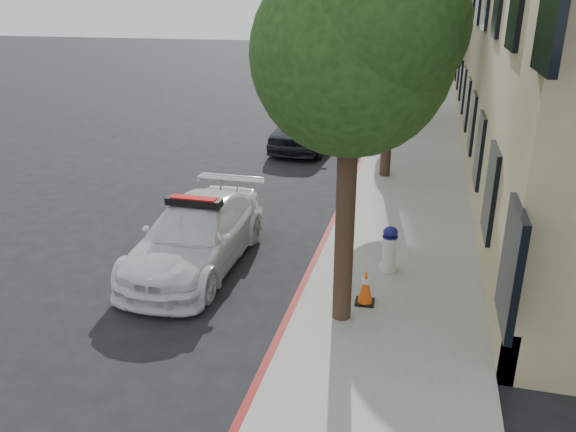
{
  "coord_description": "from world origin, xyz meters",
  "views": [
    {
      "loc": [
        3.98,
        -9.86,
        4.98
      ],
      "look_at": [
        1.5,
        0.02,
        1.0
      ],
      "focal_mm": 35.0,
      "sensor_mm": 36.0,
      "label": 1
    }
  ],
  "objects_px": {
    "police_car": "(196,235)",
    "parked_car_far": "(333,102)",
    "parked_car_mid": "(307,126)",
    "traffic_cone": "(366,287)",
    "fire_hydrant": "(389,249)"
  },
  "relations": [
    {
      "from": "parked_car_far",
      "to": "fire_hydrant",
      "type": "height_order",
      "value": "parked_car_far"
    },
    {
      "from": "police_car",
      "to": "traffic_cone",
      "type": "distance_m",
      "value": 3.58
    },
    {
      "from": "police_car",
      "to": "fire_hydrant",
      "type": "height_order",
      "value": "police_car"
    },
    {
      "from": "parked_car_mid",
      "to": "fire_hydrant",
      "type": "bearing_deg",
      "value": -66.11
    },
    {
      "from": "parked_car_mid",
      "to": "traffic_cone",
      "type": "distance_m",
      "value": 11.21
    },
    {
      "from": "police_car",
      "to": "traffic_cone",
      "type": "xyz_separation_m",
      "value": [
        3.44,
        -0.96,
        -0.19
      ]
    },
    {
      "from": "police_car",
      "to": "parked_car_far",
      "type": "relative_size",
      "value": 0.9
    },
    {
      "from": "parked_car_far",
      "to": "traffic_cone",
      "type": "relative_size",
      "value": 7.96
    },
    {
      "from": "parked_car_mid",
      "to": "police_car",
      "type": "bearing_deg",
      "value": -87.83
    },
    {
      "from": "police_car",
      "to": "parked_car_mid",
      "type": "bearing_deg",
      "value": 89.64
    },
    {
      "from": "parked_car_far",
      "to": "parked_car_mid",
      "type": "bearing_deg",
      "value": -87.51
    },
    {
      "from": "fire_hydrant",
      "to": "traffic_cone",
      "type": "relative_size",
      "value": 1.43
    },
    {
      "from": "parked_car_far",
      "to": "traffic_cone",
      "type": "xyz_separation_m",
      "value": [
        3.24,
        -15.5,
        -0.35
      ]
    },
    {
      "from": "parked_car_mid",
      "to": "fire_hydrant",
      "type": "height_order",
      "value": "parked_car_mid"
    },
    {
      "from": "parked_car_far",
      "to": "traffic_cone",
      "type": "height_order",
      "value": "parked_car_far"
    }
  ]
}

